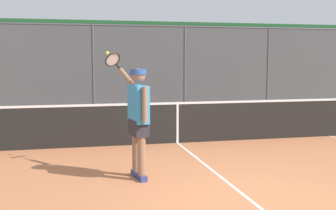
{
  "coord_description": "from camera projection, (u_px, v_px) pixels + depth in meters",
  "views": [
    {
      "loc": [
        2.38,
        5.14,
        1.95
      ],
      "look_at": [
        0.53,
        -2.91,
        1.05
      ],
      "focal_mm": 45.02,
      "sensor_mm": 36.0,
      "label": 1
    }
  ],
  "objects": [
    {
      "name": "ground_plane",
      "position": [
        254.0,
        203.0,
        5.72
      ],
      "size": [
        60.0,
        60.0,
        0.0
      ],
      "primitive_type": "plane",
      "color": "#B76B42"
    },
    {
      "name": "fence_backdrop",
      "position": [
        137.0,
        68.0,
        15.55
      ],
      "size": [
        19.4,
        1.37,
        3.31
      ],
      "color": "#474C51",
      "rests_on": "ground"
    },
    {
      "name": "tennis_player",
      "position": [
        138.0,
        113.0,
        6.83
      ],
      "size": [
        0.65,
        1.4,
        2.09
      ],
      "rotation": [
        0.0,
        0.0,
        -1.4
      ],
      "color": "navy",
      "rests_on": "ground"
    },
    {
      "name": "tennis_net",
      "position": [
        177.0,
        122.0,
        9.8
      ],
      "size": [
        10.42,
        0.09,
        1.07
      ],
      "color": "#2D2D2D",
      "rests_on": "ground"
    }
  ]
}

